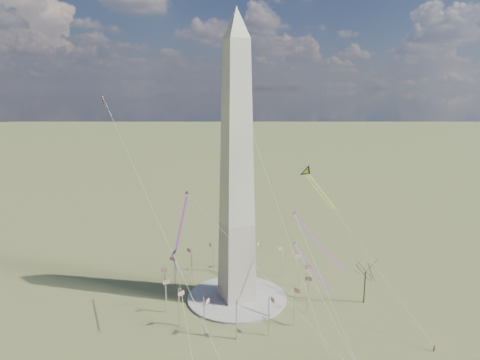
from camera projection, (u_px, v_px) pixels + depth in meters
name	position (u px, v px, depth m)	size (l,w,h in m)	color
ground	(237.00, 298.00, 156.16)	(2000.00, 2000.00, 0.00)	#576231
plaza	(237.00, 297.00, 156.08)	(36.00, 36.00, 0.80)	#B9B2A9
washington_monument	(237.00, 170.00, 146.16)	(15.56, 15.56, 100.00)	#B5AD98
flagpole_ring	(237.00, 280.00, 154.64)	(54.40, 54.40, 13.00)	white
tree_near	(366.00, 269.00, 150.34)	(10.24, 10.24, 17.92)	#4C3F2E
person_east	(434.00, 348.00, 124.47)	(0.70, 0.46, 1.92)	gray
kite_delta_black	(308.00, 174.00, 162.56)	(7.30, 17.42, 14.21)	black
kite_diamond_purple	(174.00, 255.00, 145.08)	(2.50, 3.25, 9.47)	#3B1665
kite_streamer_left	(310.00, 233.00, 139.59)	(7.77, 20.77, 14.71)	red
kite_streamer_mid	(183.00, 213.00, 133.83)	(9.53, 17.53, 13.06)	red
kite_streamer_right	(306.00, 260.00, 157.05)	(5.04, 19.04, 13.19)	red
kite_small_red	(103.00, 97.00, 156.28)	(1.48, 2.17, 4.56)	red
kite_small_white	(232.00, 73.00, 185.26)	(1.31, 1.88, 3.91)	white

